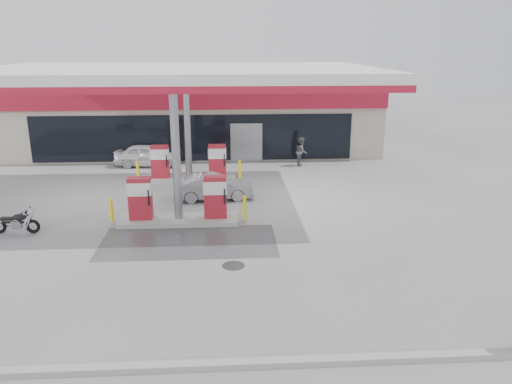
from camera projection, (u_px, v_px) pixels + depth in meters
ground at (174, 242)px, 17.07m from camera, size 90.00×90.00×0.00m
wet_patch at (189, 242)px, 17.10m from camera, size 6.00×3.00×0.00m
drain_cover at (234, 266)px, 15.28m from camera, size 0.70×0.70×0.01m
kerb at (142, 368)px, 10.36m from camera, size 28.00×0.25×0.15m
store_building at (197, 117)px, 31.73m from camera, size 22.00×8.22×4.00m
canopy at (180, 75)px, 20.34m from camera, size 16.00×10.02×5.51m
pump_island_near at (178, 204)px, 18.78m from camera, size 5.14×1.30×1.78m
pump_island_far at (189, 167)px, 24.52m from camera, size 5.14×1.30×1.78m
parked_motorcycle at (16, 223)px, 17.77m from camera, size 1.73×0.66×0.89m
sedan_white at (147, 155)px, 27.46m from camera, size 3.67×1.73×1.22m
attendant at (302, 151)px, 27.52m from camera, size 0.73×0.86×1.58m
hatchback_silver at (214, 187)px, 21.63m from camera, size 3.47×1.46×1.11m
parked_car_left at (31, 147)px, 29.71m from camera, size 4.37×2.64×1.18m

